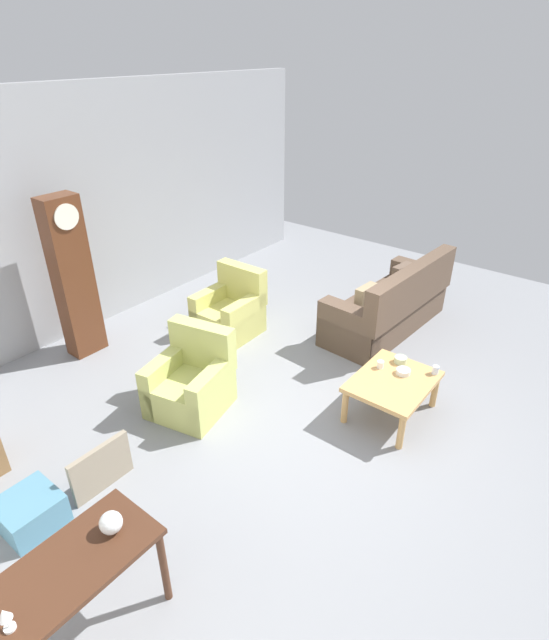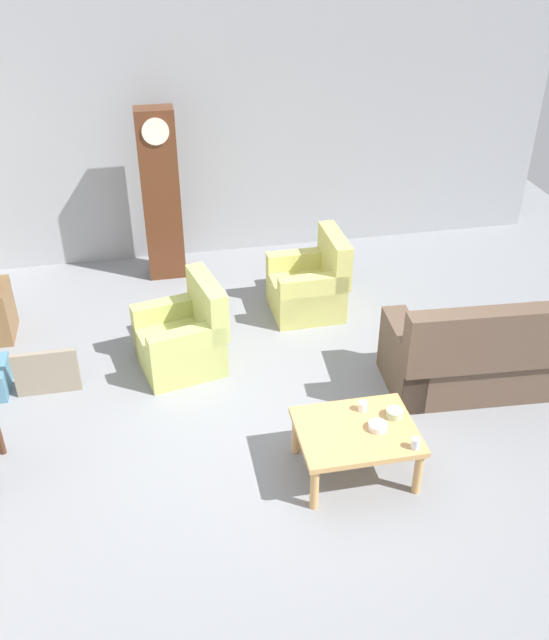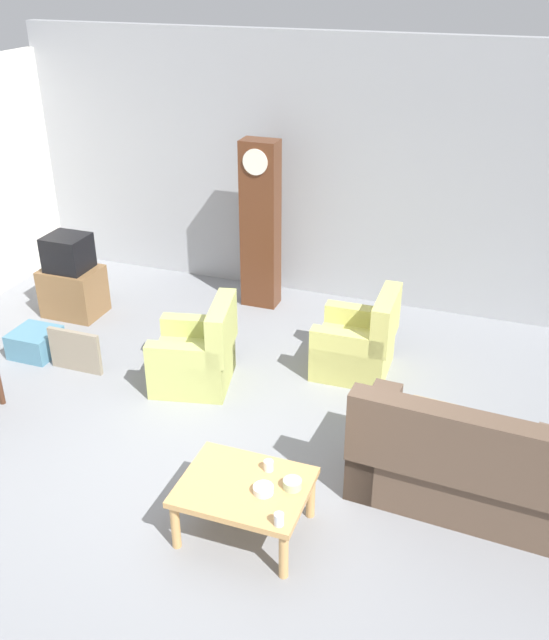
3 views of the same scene
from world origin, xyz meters
name	(u,v)px [view 2 (image 2 of 3)]	position (x,y,z in m)	size (l,w,h in m)	color
ground_plane	(281,418)	(0.00, 0.00, 0.00)	(10.40, 10.40, 0.00)	gray
garage_door_wall	(222,129)	(0.00, 3.60, 1.60)	(8.40, 0.16, 3.20)	#9EA0A5
couch_floral	(499,354)	(2.15, 0.11, 0.35)	(2.15, 1.01, 1.04)	brown
armchair_olive_near	(184,339)	(-0.78, 1.02, 0.31)	(0.94, 0.91, 0.92)	#B7BC66
armchair_olive_far	(310,287)	(0.71, 1.81, 0.31)	(0.80, 0.78, 0.92)	#C9C668
coffee_table_wood	(356,435)	(0.46, -0.77, 0.39)	(0.96, 0.76, 0.45)	tan
grandfather_clock	(161,196)	(-0.83, 2.99, 1.04)	(0.44, 0.30, 2.07)	#562D19
framed_picture_leaning	(47,373)	(-2.10, 0.81, 0.23)	(0.60, 0.05, 0.47)	gray
cup_white_porcelain	(363,406)	(0.58, -0.56, 0.50)	(0.07, 0.07, 0.08)	white
cup_blue_rimmed	(416,443)	(0.84, -1.07, 0.50)	(0.07, 0.07, 0.09)	silver
bowl_white_stacked	(378,426)	(0.63, -0.81, 0.48)	(0.15, 0.15, 0.05)	white
bowl_shallow_green	(395,413)	(0.81, -0.68, 0.49)	(0.14, 0.14, 0.07)	#B2C69E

